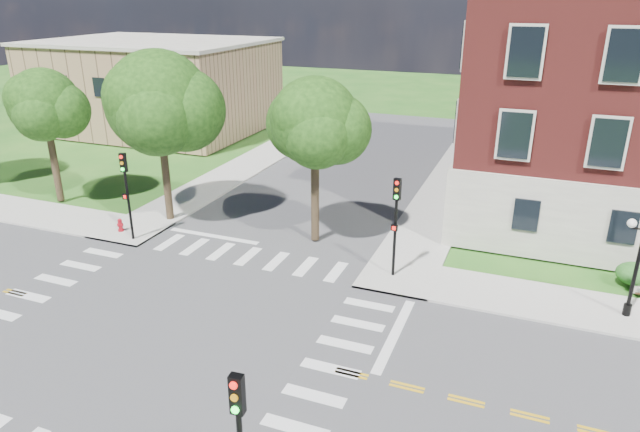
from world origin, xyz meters
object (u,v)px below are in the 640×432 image
(traffic_signal_nw, at_px, (126,185))
(traffic_signal_ne, at_px, (396,215))
(fire_hydrant, at_px, (120,225))
(twin_lamp_west, at_px, (638,263))

(traffic_signal_nw, bearing_deg, traffic_signal_ne, 4.11)
(traffic_signal_nw, bearing_deg, fire_hydrant, 154.53)
(traffic_signal_ne, relative_size, twin_lamp_west, 1.13)
(traffic_signal_ne, distance_m, twin_lamp_west, 9.99)
(traffic_signal_ne, bearing_deg, fire_hydrant, -178.57)
(twin_lamp_west, xyz_separation_m, fire_hydrant, (-25.54, -0.45, -2.06))
(fire_hydrant, bearing_deg, traffic_signal_nw, -25.47)
(twin_lamp_west, height_order, fire_hydrant, twin_lamp_west)
(traffic_signal_ne, xyz_separation_m, traffic_signal_nw, (-14.25, -1.02, 0.00))
(traffic_signal_ne, height_order, twin_lamp_west, traffic_signal_ne)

